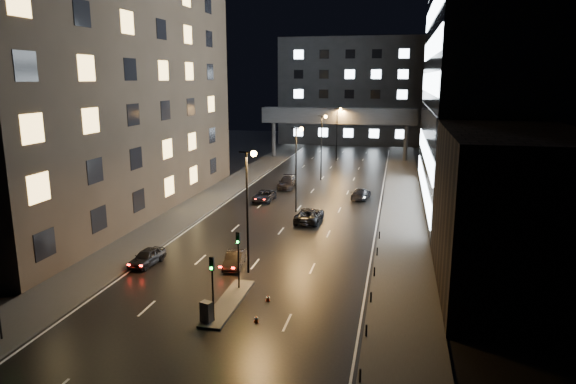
% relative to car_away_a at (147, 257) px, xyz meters
% --- Properties ---
extents(ground, '(160.00, 160.00, 0.00)m').
position_rel_car_away_a_xyz_m(ground, '(9.00, 32.11, -0.69)').
color(ground, black).
rests_on(ground, ground).
extents(sidewalk_left, '(5.00, 110.00, 0.15)m').
position_rel_car_away_a_xyz_m(sidewalk_left, '(-3.50, 27.11, -0.62)').
color(sidewalk_left, '#383533').
rests_on(sidewalk_left, ground).
extents(sidewalk_right, '(5.00, 110.00, 0.15)m').
position_rel_car_away_a_xyz_m(sidewalk_right, '(21.50, 27.11, -0.62)').
color(sidewalk_right, '#383533').
rests_on(sidewalk_right, ground).
extents(building_left, '(15.00, 48.00, 40.00)m').
position_rel_car_away_a_xyz_m(building_left, '(-13.50, 16.11, 19.31)').
color(building_left, '#2D2319').
rests_on(building_left, ground).
extents(building_right_low, '(10.00, 18.00, 12.00)m').
position_rel_car_away_a_xyz_m(building_right_low, '(29.00, 1.11, 5.31)').
color(building_right_low, black).
rests_on(building_right_low, ground).
extents(building_right_glass, '(20.00, 36.00, 45.00)m').
position_rel_car_away_a_xyz_m(building_right_glass, '(34.00, 28.11, 21.81)').
color(building_right_glass, black).
rests_on(building_right_glass, ground).
extents(building_far, '(34.00, 14.00, 25.00)m').
position_rel_car_away_a_xyz_m(building_far, '(9.00, 90.11, 11.81)').
color(building_far, '#333335').
rests_on(building_far, ground).
extents(skybridge, '(30.00, 3.00, 10.00)m').
position_rel_car_away_a_xyz_m(skybridge, '(9.00, 62.11, 7.64)').
color(skybridge, '#333335').
rests_on(skybridge, ground).
extents(median_island, '(1.60, 8.00, 0.15)m').
position_rel_car_away_a_xyz_m(median_island, '(9.30, -5.89, -0.62)').
color(median_island, '#383533').
rests_on(median_island, ground).
extents(traffic_signal_near, '(0.28, 0.34, 4.40)m').
position_rel_car_away_a_xyz_m(traffic_signal_near, '(9.30, -3.40, 2.40)').
color(traffic_signal_near, black).
rests_on(traffic_signal_near, median_island).
extents(traffic_signal_far, '(0.28, 0.34, 4.40)m').
position_rel_car_away_a_xyz_m(traffic_signal_far, '(9.30, -8.90, 2.40)').
color(traffic_signal_far, black).
rests_on(traffic_signal_far, median_island).
extents(bollard_row, '(0.12, 25.12, 0.90)m').
position_rel_car_away_a_xyz_m(bollard_row, '(19.20, -1.39, -0.24)').
color(bollard_row, black).
rests_on(bollard_row, ground).
extents(streetlight_near, '(1.45, 0.50, 10.15)m').
position_rel_car_away_a_xyz_m(streetlight_near, '(9.16, 0.11, 5.80)').
color(streetlight_near, black).
rests_on(streetlight_near, ground).
extents(streetlight_mid_a, '(1.45, 0.50, 10.15)m').
position_rel_car_away_a_xyz_m(streetlight_mid_a, '(9.16, 20.11, 5.80)').
color(streetlight_mid_a, black).
rests_on(streetlight_mid_a, ground).
extents(streetlight_mid_b, '(1.45, 0.50, 10.15)m').
position_rel_car_away_a_xyz_m(streetlight_mid_b, '(9.16, 40.11, 5.80)').
color(streetlight_mid_b, black).
rests_on(streetlight_mid_b, ground).
extents(streetlight_far, '(1.45, 0.50, 10.15)m').
position_rel_car_away_a_xyz_m(streetlight_far, '(9.16, 60.11, 5.80)').
color(streetlight_far, black).
rests_on(streetlight_far, ground).
extents(car_away_a, '(2.10, 4.24, 1.39)m').
position_rel_car_away_a_xyz_m(car_away_a, '(0.00, 0.00, 0.00)').
color(car_away_a, black).
rests_on(car_away_a, ground).
extents(car_away_b, '(1.88, 4.15, 1.32)m').
position_rel_car_away_a_xyz_m(car_away_b, '(7.50, 1.10, -0.03)').
color(car_away_b, black).
rests_on(car_away_b, ground).
extents(car_away_c, '(2.34, 5.03, 1.39)m').
position_rel_car_away_a_xyz_m(car_away_c, '(3.89, 24.54, 0.00)').
color(car_away_c, black).
rests_on(car_away_c, ground).
extents(car_away_d, '(2.55, 5.66, 1.61)m').
position_rel_car_away_a_xyz_m(car_away_d, '(5.05, 33.20, 0.11)').
color(car_away_d, black).
rests_on(car_away_d, ground).
extents(car_toward_a, '(2.80, 5.69, 1.56)m').
position_rel_car_away_a_xyz_m(car_toward_a, '(11.28, 16.28, 0.08)').
color(car_toward_a, black).
rests_on(car_toward_a, ground).
extents(car_toward_b, '(2.58, 5.16, 1.44)m').
position_rel_car_away_a_xyz_m(car_toward_b, '(16.07, 28.50, 0.02)').
color(car_toward_b, black).
rests_on(car_toward_b, ground).
extents(utility_cabinet, '(0.87, 0.74, 1.35)m').
position_rel_car_away_a_xyz_m(utility_cabinet, '(8.90, -9.09, 0.13)').
color(utility_cabinet, '#4B4B4D').
rests_on(utility_cabinet, median_island).
extents(cone_a, '(0.43, 0.43, 0.45)m').
position_rel_car_away_a_xyz_m(cone_a, '(11.93, -4.90, -0.47)').
color(cone_a, '#FF390D').
rests_on(cone_a, ground).
extents(cone_b, '(0.36, 0.36, 0.46)m').
position_rel_car_away_a_xyz_m(cone_b, '(12.00, -8.24, -0.46)').
color(cone_b, '#EF550C').
rests_on(cone_b, ground).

